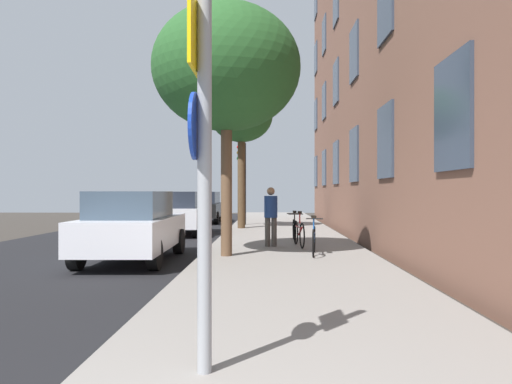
{
  "coord_description": "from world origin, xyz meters",
  "views": [
    {
      "loc": [
        0.62,
        -1.18,
        1.62
      ],
      "look_at": [
        0.31,
        10.99,
        1.62
      ],
      "focal_mm": 33.63,
      "sensor_mm": 36.0,
      "label": 1
    }
  ],
  "objects_px": {
    "bicycle_1": "(299,233)",
    "car_2": "(203,207)",
    "sign_post": "(202,139)",
    "traffic_light": "(243,169)",
    "tree_far": "(241,117)",
    "pedestrian_0": "(271,213)",
    "tree_near": "(226,69)",
    "bicycle_0": "(314,239)",
    "car_1": "(180,213)",
    "bicycle_2": "(294,229)",
    "car_0": "(133,225)"
  },
  "relations": [
    {
      "from": "bicycle_1",
      "to": "car_2",
      "type": "height_order",
      "value": "car_2"
    },
    {
      "from": "sign_post",
      "to": "traffic_light",
      "type": "height_order",
      "value": "traffic_light"
    },
    {
      "from": "tree_far",
      "to": "pedestrian_0",
      "type": "height_order",
      "value": "tree_far"
    },
    {
      "from": "traffic_light",
      "to": "tree_near",
      "type": "distance_m",
      "value": 10.9
    },
    {
      "from": "bicycle_0",
      "to": "car_2",
      "type": "relative_size",
      "value": 0.38
    },
    {
      "from": "sign_post",
      "to": "tree_near",
      "type": "bearing_deg",
      "value": 93.36
    },
    {
      "from": "car_1",
      "to": "bicycle_2",
      "type": "bearing_deg",
      "value": -39.14
    },
    {
      "from": "traffic_light",
      "to": "tree_far",
      "type": "distance_m",
      "value": 2.96
    },
    {
      "from": "traffic_light",
      "to": "bicycle_2",
      "type": "xyz_separation_m",
      "value": [
        1.97,
        -7.31,
        -2.2
      ]
    },
    {
      "from": "sign_post",
      "to": "car_2",
      "type": "xyz_separation_m",
      "value": [
        -2.85,
        21.09,
        -1.21
      ]
    },
    {
      "from": "car_2",
      "to": "sign_post",
      "type": "bearing_deg",
      "value": -82.31
    },
    {
      "from": "bicycle_0",
      "to": "car_2",
      "type": "height_order",
      "value": "car_2"
    },
    {
      "from": "sign_post",
      "to": "bicycle_0",
      "type": "xyz_separation_m",
      "value": [
        1.65,
        7.52,
        -1.57
      ]
    },
    {
      "from": "sign_post",
      "to": "car_1",
      "type": "height_order",
      "value": "sign_post"
    },
    {
      "from": "traffic_light",
      "to": "car_1",
      "type": "height_order",
      "value": "traffic_light"
    },
    {
      "from": "tree_far",
      "to": "bicycle_2",
      "type": "relative_size",
      "value": 3.42
    },
    {
      "from": "tree_far",
      "to": "bicycle_0",
      "type": "distance_m",
      "value": 9.6
    },
    {
      "from": "car_2",
      "to": "tree_near",
      "type": "bearing_deg",
      "value": -80.08
    },
    {
      "from": "bicycle_2",
      "to": "car_2",
      "type": "relative_size",
      "value": 0.39
    },
    {
      "from": "tree_far",
      "to": "bicycle_1",
      "type": "relative_size",
      "value": 3.44
    },
    {
      "from": "sign_post",
      "to": "tree_near",
      "type": "distance_m",
      "value": 7.67
    },
    {
      "from": "bicycle_1",
      "to": "bicycle_2",
      "type": "relative_size",
      "value": 1.0
    },
    {
      "from": "tree_near",
      "to": "pedestrian_0",
      "type": "relative_size",
      "value": 3.62
    },
    {
      "from": "traffic_light",
      "to": "bicycle_1",
      "type": "distance_m",
      "value": 9.28
    },
    {
      "from": "tree_far",
      "to": "bicycle_2",
      "type": "bearing_deg",
      "value": -69.74
    },
    {
      "from": "traffic_light",
      "to": "bicycle_1",
      "type": "bearing_deg",
      "value": -77.08
    },
    {
      "from": "tree_near",
      "to": "bicycle_0",
      "type": "height_order",
      "value": "tree_near"
    },
    {
      "from": "tree_far",
      "to": "pedestrian_0",
      "type": "relative_size",
      "value": 3.55
    },
    {
      "from": "sign_post",
      "to": "pedestrian_0",
      "type": "xyz_separation_m",
      "value": [
        0.63,
        9.21,
        -1.01
      ]
    },
    {
      "from": "traffic_light",
      "to": "car_1",
      "type": "xyz_separation_m",
      "value": [
        -2.16,
        -3.95,
        -1.84
      ]
    },
    {
      "from": "traffic_light",
      "to": "bicycle_2",
      "type": "relative_size",
      "value": 2.22
    },
    {
      "from": "sign_post",
      "to": "traffic_light",
      "type": "xyz_separation_m",
      "value": [
        -0.62,
        17.99,
        0.63
      ]
    },
    {
      "from": "bicycle_1",
      "to": "car_1",
      "type": "xyz_separation_m",
      "value": [
        -4.18,
        4.84,
        0.34
      ]
    },
    {
      "from": "pedestrian_0",
      "to": "car_0",
      "type": "bearing_deg",
      "value": -146.13
    },
    {
      "from": "tree_near",
      "to": "bicycle_1",
      "type": "height_order",
      "value": "tree_near"
    },
    {
      "from": "tree_near",
      "to": "traffic_light",
      "type": "bearing_deg",
      "value": 91.04
    },
    {
      "from": "bicycle_0",
      "to": "car_0",
      "type": "relative_size",
      "value": 0.39
    },
    {
      "from": "tree_far",
      "to": "sign_post",
      "type": "bearing_deg",
      "value": -88.0
    },
    {
      "from": "sign_post",
      "to": "bicycle_1",
      "type": "bearing_deg",
      "value": 81.38
    },
    {
      "from": "tree_near",
      "to": "bicycle_1",
      "type": "xyz_separation_m",
      "value": [
        1.82,
        1.96,
        -4.01
      ]
    },
    {
      "from": "sign_post",
      "to": "car_2",
      "type": "relative_size",
      "value": 0.8
    },
    {
      "from": "traffic_light",
      "to": "car_2",
      "type": "height_order",
      "value": "traffic_light"
    },
    {
      "from": "bicycle_1",
      "to": "tree_near",
      "type": "bearing_deg",
      "value": -132.94
    },
    {
      "from": "bicycle_1",
      "to": "car_0",
      "type": "xyz_separation_m",
      "value": [
        -3.98,
        -2.15,
        0.34
      ]
    },
    {
      "from": "tree_far",
      "to": "car_0",
      "type": "distance_m",
      "value": 9.82
    },
    {
      "from": "tree_far",
      "to": "bicycle_1",
      "type": "distance_m",
      "value": 8.11
    },
    {
      "from": "bicycle_0",
      "to": "bicycle_1",
      "type": "bearing_deg",
      "value": 98.43
    },
    {
      "from": "tree_far",
      "to": "bicycle_1",
      "type": "height_order",
      "value": "tree_far"
    },
    {
      "from": "traffic_light",
      "to": "tree_far",
      "type": "xyz_separation_m",
      "value": [
        0.07,
        -2.14,
        2.04
      ]
    },
    {
      "from": "bicycle_2",
      "to": "pedestrian_0",
      "type": "relative_size",
      "value": 1.04
    }
  ]
}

